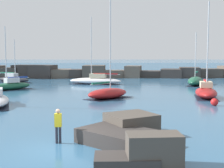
{
  "coord_description": "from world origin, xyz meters",
  "views": [
    {
      "loc": [
        2.22,
        -14.85,
        4.62
      ],
      "look_at": [
        2.99,
        21.86,
        1.18
      ],
      "focal_mm": 50.0,
      "sensor_mm": 36.0,
      "label": 1
    }
  ],
  "objects_px": {
    "sailboat_moored_0": "(96,80)",
    "mooring_buoy_orange_near": "(214,102)",
    "sailboat_moored_2": "(10,85)",
    "sailboat_moored_4": "(13,79)",
    "sailboat_moored_1": "(108,93)",
    "sailboat_moored_6": "(195,81)",
    "sailboat_moored_3": "(206,92)",
    "person_on_rocks": "(58,124)"
  },
  "relations": [
    {
      "from": "person_on_rocks",
      "to": "sailboat_moored_1",
      "type": "bearing_deg",
      "value": 80.82
    },
    {
      "from": "sailboat_moored_2",
      "to": "sailboat_moored_4",
      "type": "relative_size",
      "value": 1.16
    },
    {
      "from": "mooring_buoy_orange_near",
      "to": "person_on_rocks",
      "type": "bearing_deg",
      "value": -136.35
    },
    {
      "from": "sailboat_moored_3",
      "to": "sailboat_moored_4",
      "type": "bearing_deg",
      "value": 143.71
    },
    {
      "from": "sailboat_moored_2",
      "to": "mooring_buoy_orange_near",
      "type": "relative_size",
      "value": 9.36
    },
    {
      "from": "sailboat_moored_3",
      "to": "mooring_buoy_orange_near",
      "type": "distance_m",
      "value": 5.41
    },
    {
      "from": "sailboat_moored_4",
      "to": "sailboat_moored_1",
      "type": "bearing_deg",
      "value": -51.27
    },
    {
      "from": "sailboat_moored_3",
      "to": "person_on_rocks",
      "type": "bearing_deg",
      "value": -127.89
    },
    {
      "from": "sailboat_moored_0",
      "to": "sailboat_moored_1",
      "type": "height_order",
      "value": "sailboat_moored_1"
    },
    {
      "from": "sailboat_moored_4",
      "to": "person_on_rocks",
      "type": "distance_m",
      "value": 38.83
    },
    {
      "from": "sailboat_moored_4",
      "to": "sailboat_moored_6",
      "type": "height_order",
      "value": "sailboat_moored_6"
    },
    {
      "from": "sailboat_moored_2",
      "to": "sailboat_moored_3",
      "type": "bearing_deg",
      "value": -19.02
    },
    {
      "from": "sailboat_moored_3",
      "to": "sailboat_moored_1",
      "type": "bearing_deg",
      "value": -178.36
    },
    {
      "from": "sailboat_moored_1",
      "to": "sailboat_moored_4",
      "type": "height_order",
      "value": "sailboat_moored_1"
    },
    {
      "from": "sailboat_moored_3",
      "to": "person_on_rocks",
      "type": "height_order",
      "value": "sailboat_moored_3"
    },
    {
      "from": "sailboat_moored_1",
      "to": "mooring_buoy_orange_near",
      "type": "xyz_separation_m",
      "value": [
        9.67,
        -5.02,
        -0.24
      ]
    },
    {
      "from": "sailboat_moored_3",
      "to": "mooring_buoy_orange_near",
      "type": "bearing_deg",
      "value": -100.08
    },
    {
      "from": "sailboat_moored_1",
      "to": "sailboat_moored_4",
      "type": "bearing_deg",
      "value": 128.73
    },
    {
      "from": "sailboat_moored_3",
      "to": "sailboat_moored_6",
      "type": "distance_m",
      "value": 14.31
    },
    {
      "from": "sailboat_moored_6",
      "to": "person_on_rocks",
      "type": "bearing_deg",
      "value": -117.52
    },
    {
      "from": "sailboat_moored_4",
      "to": "sailboat_moored_2",
      "type": "bearing_deg",
      "value": -75.41
    },
    {
      "from": "sailboat_moored_0",
      "to": "mooring_buoy_orange_near",
      "type": "xyz_separation_m",
      "value": [
        11.48,
        -21.15,
        -0.28
      ]
    },
    {
      "from": "sailboat_moored_2",
      "to": "mooring_buoy_orange_near",
      "type": "height_order",
      "value": "sailboat_moored_2"
    },
    {
      "from": "sailboat_moored_2",
      "to": "sailboat_moored_4",
      "type": "distance_m",
      "value": 11.69
    },
    {
      "from": "sailboat_moored_0",
      "to": "person_on_rocks",
      "type": "relative_size",
      "value": 5.77
    },
    {
      "from": "sailboat_moored_2",
      "to": "sailboat_moored_4",
      "type": "bearing_deg",
      "value": 104.59
    },
    {
      "from": "sailboat_moored_0",
      "to": "sailboat_moored_2",
      "type": "bearing_deg",
      "value": -145.04
    },
    {
      "from": "sailboat_moored_1",
      "to": "sailboat_moored_6",
      "type": "xyz_separation_m",
      "value": [
        13.51,
        14.32,
        0.08
      ]
    },
    {
      "from": "mooring_buoy_orange_near",
      "to": "person_on_rocks",
      "type": "height_order",
      "value": "person_on_rocks"
    },
    {
      "from": "sailboat_moored_3",
      "to": "sailboat_moored_6",
      "type": "relative_size",
      "value": 1.28
    },
    {
      "from": "sailboat_moored_0",
      "to": "mooring_buoy_orange_near",
      "type": "distance_m",
      "value": 24.06
    },
    {
      "from": "sailboat_moored_0",
      "to": "sailboat_moored_1",
      "type": "xyz_separation_m",
      "value": [
        1.8,
        -16.13,
        -0.04
      ]
    },
    {
      "from": "sailboat_moored_1",
      "to": "mooring_buoy_orange_near",
      "type": "bearing_deg",
      "value": -27.41
    },
    {
      "from": "sailboat_moored_3",
      "to": "sailboat_moored_4",
      "type": "height_order",
      "value": "sailboat_moored_3"
    },
    {
      "from": "sailboat_moored_1",
      "to": "mooring_buoy_orange_near",
      "type": "distance_m",
      "value": 10.9
    },
    {
      "from": "sailboat_moored_0",
      "to": "mooring_buoy_orange_near",
      "type": "height_order",
      "value": "sailboat_moored_0"
    },
    {
      "from": "sailboat_moored_4",
      "to": "sailboat_moored_6",
      "type": "bearing_deg",
      "value": -10.43
    },
    {
      "from": "sailboat_moored_1",
      "to": "sailboat_moored_6",
      "type": "distance_m",
      "value": 19.69
    },
    {
      "from": "sailboat_moored_4",
      "to": "sailboat_moored_6",
      "type": "distance_m",
      "value": 29.81
    },
    {
      "from": "sailboat_moored_1",
      "to": "person_on_rocks",
      "type": "distance_m",
      "value": 17.07
    },
    {
      "from": "sailboat_moored_0",
      "to": "person_on_rocks",
      "type": "xyz_separation_m",
      "value": [
        -0.92,
        -32.97,
        0.41
      ]
    },
    {
      "from": "sailboat_moored_3",
      "to": "mooring_buoy_orange_near",
      "type": "relative_size",
      "value": 11.52
    }
  ]
}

